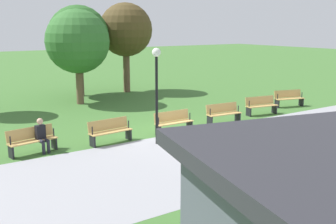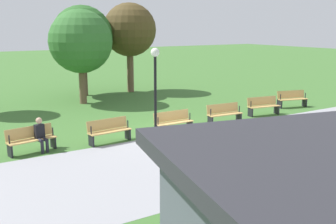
% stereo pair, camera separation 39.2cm
% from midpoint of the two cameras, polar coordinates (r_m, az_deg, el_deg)
% --- Properties ---
extents(ground_plane, '(120.00, 120.00, 0.00)m').
position_cam_midpoint_polar(ground_plane, '(16.32, 0.22, -3.04)').
color(ground_plane, '#3D6B2D').
extents(path_paving, '(31.54, 5.69, 0.01)m').
position_cam_midpoint_polar(path_paving, '(14.04, 6.97, -5.69)').
color(path_paving, '#939399').
rests_on(path_paving, ground).
extents(bench_0, '(1.73, 0.88, 0.89)m').
position_cam_midpoint_polar(bench_0, '(22.50, 16.50, 1.94)').
color(bench_0, tan).
rests_on(bench_0, ground).
extents(bench_1, '(1.72, 0.75, 0.89)m').
position_cam_midpoint_polar(bench_1, '(20.11, 12.70, 0.96)').
color(bench_1, tan).
rests_on(bench_1, ground).
extents(bench_2, '(1.70, 0.61, 0.89)m').
position_cam_midpoint_polar(bench_2, '(17.99, 7.33, -0.15)').
color(bench_2, tan).
rests_on(bench_2, ground).
extents(bench_3, '(1.67, 0.47, 0.89)m').
position_cam_midpoint_polar(bench_3, '(16.25, 0.09, -1.39)').
color(bench_3, tan).
rests_on(bench_3, ground).
extents(bench_4, '(1.70, 0.61, 0.89)m').
position_cam_midpoint_polar(bench_4, '(15.05, -9.09, -2.67)').
color(bench_4, tan).
rests_on(bench_4, ground).
extents(bench_5, '(1.72, 0.75, 0.89)m').
position_cam_midpoint_polar(bench_5, '(14.53, -19.70, -3.80)').
color(bench_5, tan).
rests_on(bench_5, ground).
extents(person_seated, '(0.39, 0.56, 1.20)m').
position_cam_midpoint_polar(person_seated, '(14.47, -18.44, -3.08)').
color(person_seated, black).
rests_on(person_seated, ground).
extents(tree_0, '(3.73, 3.73, 5.57)m').
position_cam_midpoint_polar(tree_0, '(25.31, -13.18, 10.56)').
color(tree_0, brown).
rests_on(tree_0, ground).
extents(tree_2, '(3.45, 3.45, 5.80)m').
position_cam_midpoint_polar(tree_2, '(26.35, -6.54, 11.60)').
color(tree_2, brown).
rests_on(tree_2, ground).
extents(tree_3, '(3.50, 3.50, 5.23)m').
position_cam_midpoint_polar(tree_3, '(22.61, -13.36, 9.80)').
color(tree_3, brown).
rests_on(tree_3, ground).
extents(lamp_post, '(0.32, 0.32, 3.55)m').
position_cam_midpoint_polar(lamp_post, '(14.35, -2.45, 5.06)').
color(lamp_post, black).
rests_on(lamp_post, ground).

